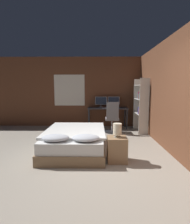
% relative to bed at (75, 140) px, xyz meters
% --- Properties ---
extents(ground_plane, '(20.00, 20.00, 0.00)m').
position_rel_bed_xyz_m(ground_plane, '(0.39, -1.10, -0.26)').
color(ground_plane, '#9E9384').
extents(wall_back, '(12.00, 0.08, 2.70)m').
position_rel_bed_xyz_m(wall_back, '(0.38, 2.85, 1.09)').
color(wall_back, brown).
rests_on(wall_back, ground_plane).
extents(wall_side_right, '(0.06, 12.00, 2.70)m').
position_rel_bed_xyz_m(wall_side_right, '(2.23, 0.40, 1.09)').
color(wall_side_right, brown).
rests_on(wall_side_right, ground_plane).
extents(bed, '(1.41, 1.94, 0.59)m').
position_rel_bed_xyz_m(bed, '(0.00, 0.00, 0.00)').
color(bed, '#846647').
rests_on(bed, ground_plane).
extents(nightstand, '(0.39, 0.38, 0.51)m').
position_rel_bed_xyz_m(nightstand, '(0.94, -0.60, -0.00)').
color(nightstand, '#997551').
rests_on(nightstand, ground_plane).
extents(bedside_lamp, '(0.17, 0.17, 0.28)m').
position_rel_bed_xyz_m(bedside_lamp, '(0.94, -0.60, 0.42)').
color(bedside_lamp, gray).
rests_on(bedside_lamp, nightstand).
extents(desk, '(1.50, 0.57, 0.77)m').
position_rel_bed_xyz_m(desk, '(0.92, 2.49, 0.41)').
color(desk, '#38383D').
rests_on(desk, ground_plane).
extents(monitor_left, '(0.45, 0.16, 0.41)m').
position_rel_bed_xyz_m(monitor_left, '(0.67, 2.68, 0.75)').
color(monitor_left, '#B7B7BC').
rests_on(monitor_left, desk).
extents(monitor_right, '(0.45, 0.16, 0.41)m').
position_rel_bed_xyz_m(monitor_right, '(1.17, 2.68, 0.75)').
color(monitor_right, '#B7B7BC').
rests_on(monitor_right, desk).
extents(keyboard, '(0.41, 0.13, 0.02)m').
position_rel_bed_xyz_m(keyboard, '(0.92, 2.31, 0.52)').
color(keyboard, '#B7B7BC').
rests_on(keyboard, desk).
extents(computer_mouse, '(0.07, 0.05, 0.04)m').
position_rel_bed_xyz_m(computer_mouse, '(1.22, 2.31, 0.53)').
color(computer_mouse, '#B7B7BC').
rests_on(computer_mouse, desk).
extents(office_chair, '(0.52, 0.52, 1.05)m').
position_rel_bed_xyz_m(office_chair, '(1.04, 1.77, 0.16)').
color(office_chair, black).
rests_on(office_chair, ground_plane).
extents(bookshelf, '(0.31, 0.88, 1.82)m').
position_rel_bed_xyz_m(bookshelf, '(2.03, 1.84, 0.75)').
color(bookshelf, beige).
rests_on(bookshelf, ground_plane).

